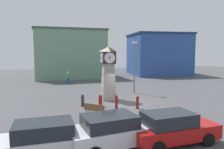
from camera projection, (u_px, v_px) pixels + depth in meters
name	position (u px, v px, depth m)	size (l,w,h in m)	color
ground_plane	(124.00, 103.00, 19.24)	(81.55, 81.55, 0.00)	#4C4C4F
clock_tower	(108.00, 73.00, 20.37)	(1.68, 1.60, 4.98)	#9B968C
bollard_near_tower	(83.00, 100.00, 18.02)	(0.26, 0.26, 1.01)	#333338
bollard_mid_row	(100.00, 101.00, 17.90)	(0.29, 0.29, 1.01)	maroon
bollard_far_row	(116.00, 102.00, 17.37)	(0.22, 0.22, 1.10)	maroon
bollard_end_row	(137.00, 102.00, 17.26)	(0.23, 0.23, 1.05)	maroon
car_navy_sedan	(50.00, 138.00, 9.47)	(4.57, 1.99, 1.53)	silver
car_near_tower	(114.00, 131.00, 10.30)	(4.62, 2.52, 1.60)	silver
car_by_building	(172.00, 128.00, 10.69)	(4.52, 2.13, 1.59)	#A51111
bench	(95.00, 109.00, 15.30)	(1.57, 1.43, 0.90)	brown
pedestrian_near_bench	(68.00, 77.00, 30.37)	(0.46, 0.38, 1.74)	#264CA5
street_lamp_near_road	(134.00, 63.00, 23.38)	(0.50, 0.24, 5.61)	slate
warehouse_blue_far	(70.00, 54.00, 37.88)	(12.23, 8.87, 8.26)	gray
storefront_low_left	(158.00, 54.00, 43.02)	(11.28, 10.77, 7.96)	#2D5193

